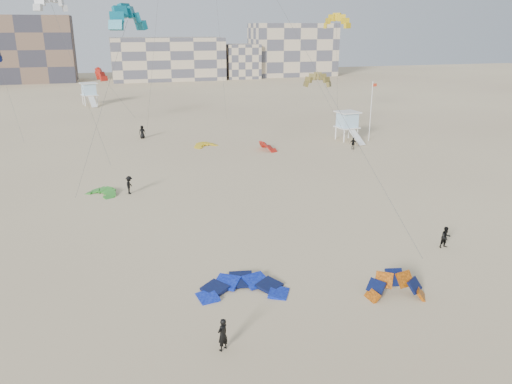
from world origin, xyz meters
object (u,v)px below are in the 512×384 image
object	(u,v)px
kite_ground_blue	(243,291)
kitesurfer_main	(223,335)
kite_ground_orange	(395,296)
lifeguard_tower_near	(347,126)

from	to	relation	value
kite_ground_blue	kitesurfer_main	world-z (taller)	kitesurfer_main
kite_ground_orange	lifeguard_tower_near	xyz separation A→B (m)	(15.99, 39.43, 1.98)
kite_ground_blue	kitesurfer_main	xyz separation A→B (m)	(-2.36, -5.22, 0.86)
kite_ground_orange	kitesurfer_main	distance (m)	11.10
kite_ground_blue	lifeguard_tower_near	distance (m)	43.91
kite_ground_orange	lifeguard_tower_near	bearing A→B (deg)	80.22
kite_ground_blue	lifeguard_tower_near	bearing A→B (deg)	65.94
kite_ground_blue	kite_ground_orange	size ratio (longest dim) A/B	1.48
kite_ground_blue	kitesurfer_main	size ratio (longest dim) A/B	2.92
kite_ground_blue	kite_ground_orange	distance (m)	9.00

